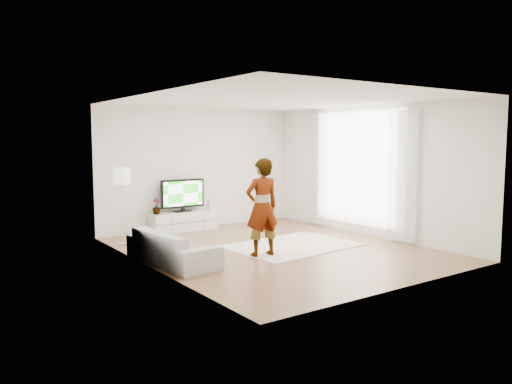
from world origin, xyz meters
TOP-DOWN VIEW (x-y plane):
  - floor at (0.00, 0.00)m, footprint 6.00×6.00m
  - ceiling at (0.00, 0.00)m, footprint 6.00×6.00m
  - wall_left at (-2.50, 0.00)m, footprint 0.02×6.00m
  - wall_right at (2.50, 0.00)m, footprint 0.02×6.00m
  - wall_back at (0.00, 3.00)m, footprint 5.00×0.02m
  - wall_front at (0.00, -3.00)m, footprint 5.00×0.02m
  - window at (2.48, 0.30)m, footprint 0.01×2.60m
  - curtain_near at (2.40, -1.00)m, footprint 0.04×0.70m
  - curtain_far at (2.40, 1.60)m, footprint 0.04×0.70m
  - media_console at (-0.55, 2.76)m, footprint 1.55×0.44m
  - television at (-0.55, 2.79)m, footprint 1.07×0.21m
  - game_console at (0.13, 2.76)m, footprint 0.07×0.16m
  - potted_plant at (-1.21, 2.77)m, footprint 0.21×0.21m
  - rug at (0.44, 0.06)m, footprint 2.60×1.97m
  - player at (-0.54, -0.30)m, footprint 0.68×0.48m
  - sofa at (-2.08, 0.13)m, footprint 0.92×1.99m
  - floor_lamp at (-2.20, 2.14)m, footprint 0.34×0.34m

SIDE VIEW (x-z plane):
  - floor at x=0.00m, z-range 0.00..0.00m
  - rug at x=0.44m, z-range 0.00..0.01m
  - media_console at x=-0.55m, z-range 0.00..0.44m
  - sofa at x=-2.08m, z-range 0.00..0.56m
  - game_console at x=0.13m, z-range 0.44..0.64m
  - potted_plant at x=-1.21m, z-range 0.44..0.79m
  - television at x=-0.55m, z-range 0.47..1.21m
  - player at x=-0.54m, z-range 0.01..1.75m
  - floor_lamp at x=-2.20m, z-range 0.53..2.06m
  - curtain_near at x=2.40m, z-range 0.05..2.65m
  - curtain_far at x=2.40m, z-range 0.05..2.65m
  - wall_left at x=-2.50m, z-range 0.00..2.80m
  - wall_right at x=2.50m, z-range 0.00..2.80m
  - wall_back at x=0.00m, z-range 0.00..2.80m
  - wall_front at x=0.00m, z-range 0.00..2.80m
  - window at x=2.48m, z-range 0.20..2.70m
  - ceiling at x=0.00m, z-range 2.80..2.80m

